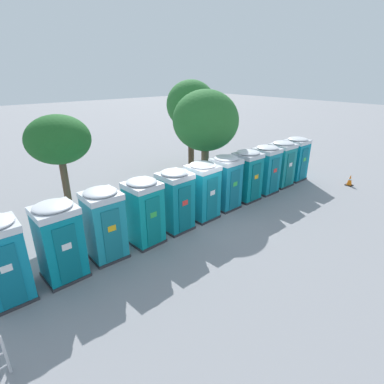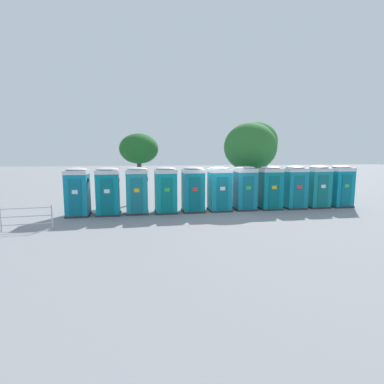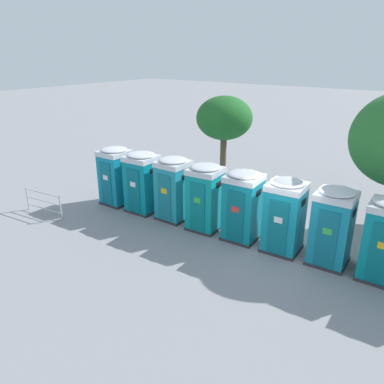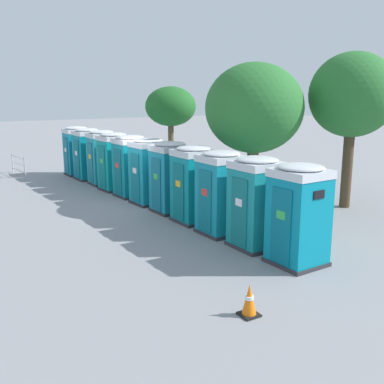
% 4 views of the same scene
% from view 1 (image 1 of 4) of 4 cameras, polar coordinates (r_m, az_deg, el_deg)
% --- Properties ---
extents(ground_plane, '(120.00, 120.00, 0.00)m').
position_cam_1_polar(ground_plane, '(13.56, 1.79, -4.69)').
color(ground_plane, gray).
extents(portapotty_0, '(1.17, 1.21, 2.54)m').
position_cam_1_polar(portapotty_0, '(9.85, -32.42, -10.98)').
color(portapotty_0, '#2D2D33').
rests_on(portapotty_0, ground).
extents(portapotty_1, '(1.28, 1.25, 2.54)m').
position_cam_1_polar(portapotty_1, '(10.09, -23.93, -8.50)').
color(portapotty_1, '#2D2D33').
rests_on(portapotty_1, ground).
extents(portapotty_2, '(1.18, 1.21, 2.54)m').
position_cam_1_polar(portapotty_2, '(10.63, -16.37, -5.82)').
color(portapotty_2, '#2D2D33').
rests_on(portapotty_2, ground).
extents(portapotty_3, '(1.25, 1.28, 2.54)m').
position_cam_1_polar(portapotty_3, '(11.21, -9.18, -3.67)').
color(portapotty_3, '#2D2D33').
rests_on(portapotty_3, ground).
extents(portapotty_4, '(1.25, 1.26, 2.54)m').
position_cam_1_polar(portapotty_4, '(12.05, -3.20, -1.53)').
color(portapotty_4, '#2D2D33').
rests_on(portapotty_4, ground).
extents(portapotty_5, '(1.28, 1.26, 2.54)m').
position_cam_1_polar(portapotty_5, '(12.99, 2.04, 0.29)').
color(portapotty_5, '#2D2D33').
rests_on(portapotty_5, ground).
extents(portapotty_6, '(1.22, 1.24, 2.54)m').
position_cam_1_polar(portapotty_6, '(14.07, 6.39, 1.89)').
color(portapotty_6, '#2D2D33').
rests_on(portapotty_6, ground).
extents(portapotty_7, '(1.24, 1.22, 2.54)m').
position_cam_1_polar(portapotty_7, '(15.18, 10.37, 3.17)').
color(portapotty_7, '#2D2D33').
rests_on(portapotty_7, ground).
extents(portapotty_8, '(1.23, 1.22, 2.54)m').
position_cam_1_polar(portapotty_8, '(16.34, 13.84, 4.24)').
color(portapotty_8, '#2D2D33').
rests_on(portapotty_8, ground).
extents(portapotty_9, '(1.25, 1.21, 2.54)m').
position_cam_1_polar(portapotty_9, '(17.61, 16.63, 5.22)').
color(portapotty_9, '#2D2D33').
rests_on(portapotty_9, ground).
extents(portapotty_10, '(1.27, 1.23, 2.54)m').
position_cam_1_polar(portapotty_10, '(18.90, 19.10, 6.04)').
color(portapotty_10, '#2D2D33').
rests_on(portapotty_10, ground).
extents(street_tree_0, '(2.53, 2.53, 4.54)m').
position_cam_1_polar(street_tree_0, '(13.24, -24.09, 8.95)').
color(street_tree_0, brown).
rests_on(street_tree_0, ground).
extents(street_tree_1, '(3.49, 3.49, 5.27)m').
position_cam_1_polar(street_tree_1, '(16.23, 2.61, 13.33)').
color(street_tree_1, brown).
rests_on(street_tree_1, ground).
extents(street_tree_2, '(3.10, 3.10, 5.65)m').
position_cam_1_polar(street_tree_2, '(19.60, -0.17, 16.15)').
color(street_tree_2, '#4C3826').
rests_on(street_tree_2, ground).
extents(traffic_cone, '(0.36, 0.36, 0.64)m').
position_cam_1_polar(traffic_cone, '(19.35, 27.86, 1.99)').
color(traffic_cone, black).
rests_on(traffic_cone, ground).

